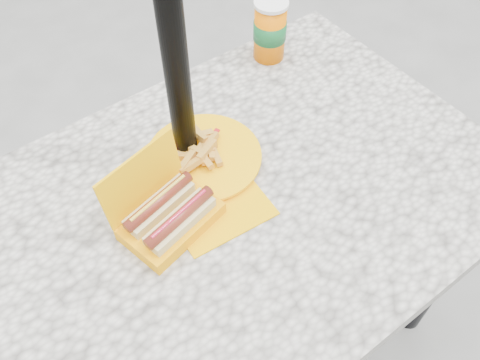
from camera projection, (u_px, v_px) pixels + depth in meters
ground at (233, 336)px, 1.65m from camera, size 60.00×60.00×0.00m
picnic_table at (230, 228)px, 1.14m from camera, size 1.20×0.80×0.75m
umbrella_pole at (170, 17)px, 0.86m from camera, size 0.05×0.05×2.20m
hotdog_box at (168, 215)px, 0.99m from camera, size 0.22×0.18×0.15m
fries_plate at (203, 159)px, 1.11m from camera, size 0.28×0.34×0.05m
soda_cup at (270, 30)px, 1.28m from camera, size 0.09×0.09×0.16m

